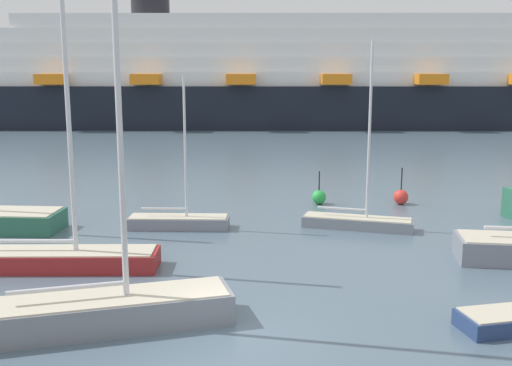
{
  "coord_description": "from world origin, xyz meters",
  "views": [
    {
      "loc": [
        0.98,
        -13.63,
        6.45
      ],
      "look_at": [
        0.0,
        11.74,
        1.61
      ],
      "focal_mm": 42.61,
      "sensor_mm": 36.0,
      "label": 1
    }
  ],
  "objects": [
    {
      "name": "sailboat_2",
      "position": [
        -3.09,
        10.21,
        0.33
      ],
      "size": [
        4.1,
        1.15,
        6.1
      ],
      "rotation": [
        0.0,
        0.0,
        0.01
      ],
      "color": "gray",
      "rests_on": "ground_plane"
    },
    {
      "name": "channel_buoy_0",
      "position": [
        6.82,
        15.04,
        0.36
      ],
      "size": [
        0.71,
        0.71,
        1.77
      ],
      "color": "red",
      "rests_on": "ground_plane"
    },
    {
      "name": "sailboat_3",
      "position": [
        -3.31,
        0.58,
        0.59
      ],
      "size": [
        6.45,
        3.4,
        11.63
      ],
      "rotation": [
        0.0,
        0.0,
        0.31
      ],
      "color": "gray",
      "rests_on": "ground_plane"
    },
    {
      "name": "cruise_ship",
      "position": [
        1.55,
        54.92,
        5.19
      ],
      "size": [
        82.99,
        15.15,
        16.12
      ],
      "rotation": [
        0.0,
        0.0,
        0.03
      ],
      "color": "black",
      "rests_on": "ground_plane"
    },
    {
      "name": "sailboat_1",
      "position": [
        4.19,
        10.46,
        0.37
      ],
      "size": [
        4.56,
        2.03,
        7.45
      ],
      "rotation": [
        0.0,
        0.0,
        -0.23
      ],
      "color": "gray",
      "rests_on": "ground_plane"
    },
    {
      "name": "ground_plane",
      "position": [
        0.0,
        0.0,
        0.0
      ],
      "size": [
        600.0,
        600.0,
        0.0
      ],
      "primitive_type": "plane",
      "color": "slate"
    },
    {
      "name": "channel_buoy_2",
      "position": [
        2.9,
        14.92,
        0.35
      ],
      "size": [
        0.68,
        0.68,
        1.6
      ],
      "color": "green",
      "rests_on": "ground_plane"
    },
    {
      "name": "sailboat_4",
      "position": [
        -6.07,
        5.01,
        0.46
      ],
      "size": [
        6.34,
        1.76,
        9.06
      ],
      "rotation": [
        0.0,
        0.0,
        0.05
      ],
      "color": "maroon",
      "rests_on": "ground_plane"
    }
  ]
}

